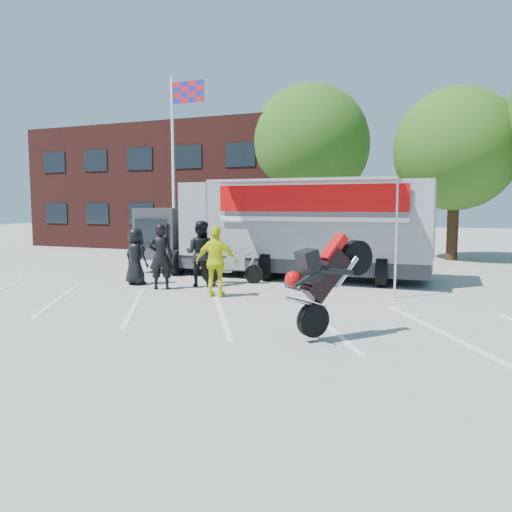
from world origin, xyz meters
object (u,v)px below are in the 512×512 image
Objects in this scene: tree_mid at (456,150)px; parked_motorcycle at (232,283)px; tree_left at (310,145)px; spectator_hivis at (216,262)px; stunt_bike_rider at (344,337)px; spectator_leather_a at (136,256)px; spectator_leather_b at (161,257)px; flagpole at (178,146)px; transporter_truck at (289,277)px; spectator_leather_c at (201,254)px.

tree_mid is 12.77m from parked_motorcycle.
tree_left is 14.03m from spectator_hivis.
stunt_bike_rider is 8.33m from spectator_leather_a.
spectator_leather_b is at bearing 170.74° from spectator_leather_a.
flagpole is 8.43m from transporter_truck.
tree_mid is 15.03m from spectator_leather_a.
spectator_leather_b is at bearing -94.00° from tree_left.
transporter_truck is 3.60m from spectator_leather_c.
tree_left is at bearing -96.68° from spectator_hivis.
stunt_bike_rider is at bearing 164.66° from spectator_leather_a.
spectator_leather_a is at bearing -71.11° from flagpole.
stunt_bike_rider is (3.42, -7.11, 0.00)m from transporter_truck.
tree_mid reaches higher than stunt_bike_rider.
stunt_bike_rider is (5.27, -16.01, -5.57)m from tree_left.
stunt_bike_rider is 1.09× the size of spectator_hivis.
spectator_leather_b is (-1.47, -1.85, 0.97)m from parked_motorcycle.
tree_left reaches higher than flagpole.
flagpole is at bearing -59.47° from spectator_leather_a.
tree_mid is at bearing 56.01° from transporter_truck.
tree_mid is 15.89m from stunt_bike_rider.
tree_left reaches higher than spectator_leather_c.
flagpole reaches higher than transporter_truck.
flagpole reaches higher than spectator_leather_b.
spectator_leather_c is (-5.34, 4.24, 1.01)m from stunt_bike_rider.
stunt_bike_rider is at bearing -96.57° from tree_mid.
spectator_leather_c is (0.82, 0.94, 0.03)m from spectator_leather_b.
flagpole reaches higher than spectator_leather_a.
transporter_truck is at bearing -123.11° from tree_mid.
spectator_leather_c reaches higher than spectator_hivis.
tree_mid is 14.09m from spectator_hivis.
transporter_truck is 5.08× the size of spectator_leather_c.
tree_mid is (11.24, 5.00, -0.11)m from flagpole.
spectator_leather_c is at bearing -90.34° from tree_left.
spectator_leather_a is 0.88× the size of spectator_leather_c.
flagpole is 8.19m from spectator_leather_c.
tree_left is 4.43× the size of spectator_leather_b.
spectator_leather_b is 2.12m from spectator_hivis.
spectator_leather_a is 0.91× the size of spectator_leather_b.
transporter_truck is 4.91× the size of stunt_bike_rider.
spectator_leather_a is 3.42m from spectator_hivis.
transporter_truck is at bearing -25.40° from flagpole.
spectator_hivis reaches higher than parked_motorcycle.
transporter_truck is at bearing -128.07° from spectator_leather_a.
tree_mid reaches higher than parked_motorcycle.
spectator_leather_b is at bearing -123.95° from tree_mid.
transporter_truck is at bearing -78.24° from tree_left.
spectator_leather_b reaches higher than transporter_truck.
spectator_leather_c is 1.90m from spectator_hivis.
spectator_leather_b is at bearing 124.51° from parked_motorcycle.
transporter_truck is 5.09× the size of parked_motorcycle.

